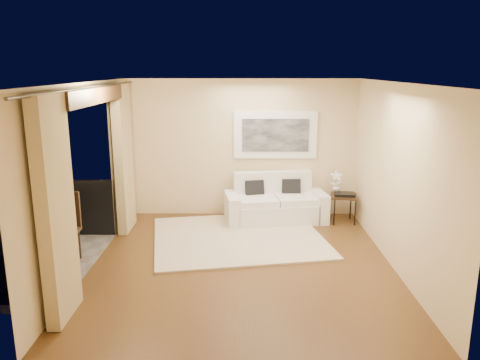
{
  "coord_description": "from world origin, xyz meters",
  "views": [
    {
      "loc": [
        0.01,
        -6.61,
        2.9
      ],
      "look_at": [
        -0.04,
        1.07,
        1.05
      ],
      "focal_mm": 35.0,
      "sensor_mm": 36.0,
      "label": 1
    }
  ],
  "objects_px": {
    "sofa": "(275,204)",
    "ice_bucket": "(32,213)",
    "side_table": "(343,198)",
    "orchid": "(336,182)",
    "balcony_chair_far": "(16,223)",
    "bistro_table": "(42,227)",
    "balcony_chair_near": "(64,222)"
  },
  "relations": [
    {
      "from": "orchid",
      "to": "sofa",
      "type": "bearing_deg",
      "value": -179.28
    },
    {
      "from": "sofa",
      "to": "balcony_chair_far",
      "type": "distance_m",
      "value": 4.54
    },
    {
      "from": "side_table",
      "to": "bistro_table",
      "type": "relative_size",
      "value": 0.8
    },
    {
      "from": "side_table",
      "to": "orchid",
      "type": "bearing_deg",
      "value": 135.0
    },
    {
      "from": "sofa",
      "to": "bistro_table",
      "type": "relative_size",
      "value": 2.71
    },
    {
      "from": "orchid",
      "to": "bistro_table",
      "type": "relative_size",
      "value": 0.6
    },
    {
      "from": "bistro_table",
      "to": "ice_bucket",
      "type": "xyz_separation_m",
      "value": [
        -0.17,
        0.1,
        0.18
      ]
    },
    {
      "from": "bistro_table",
      "to": "balcony_chair_near",
      "type": "distance_m",
      "value": 0.32
    },
    {
      "from": "balcony_chair_far",
      "to": "balcony_chair_near",
      "type": "bearing_deg",
      "value": 178.49
    },
    {
      "from": "sofa",
      "to": "ice_bucket",
      "type": "distance_m",
      "value": 4.33
    },
    {
      "from": "orchid",
      "to": "bistro_table",
      "type": "xyz_separation_m",
      "value": [
        -4.77,
        -2.18,
        -0.15
      ]
    },
    {
      "from": "sofa",
      "to": "balcony_chair_far",
      "type": "relative_size",
      "value": 2.24
    },
    {
      "from": "side_table",
      "to": "bistro_table",
      "type": "height_order",
      "value": "bistro_table"
    },
    {
      "from": "balcony_chair_far",
      "to": "orchid",
      "type": "bearing_deg",
      "value": -145.81
    },
    {
      "from": "balcony_chair_far",
      "to": "balcony_chair_near",
      "type": "height_order",
      "value": "balcony_chair_near"
    },
    {
      "from": "side_table",
      "to": "balcony_chair_near",
      "type": "distance_m",
      "value": 5.0
    },
    {
      "from": "sofa",
      "to": "side_table",
      "type": "bearing_deg",
      "value": -13.19
    },
    {
      "from": "sofa",
      "to": "bistro_table",
      "type": "bearing_deg",
      "value": -157.55
    },
    {
      "from": "side_table",
      "to": "ice_bucket",
      "type": "height_order",
      "value": "ice_bucket"
    },
    {
      "from": "side_table",
      "to": "ice_bucket",
      "type": "xyz_separation_m",
      "value": [
        -5.07,
        -1.95,
        0.31
      ]
    },
    {
      "from": "orchid",
      "to": "balcony_chair_near",
      "type": "distance_m",
      "value": 4.94
    },
    {
      "from": "orchid",
      "to": "ice_bucket",
      "type": "relative_size",
      "value": 2.23
    },
    {
      "from": "sofa",
      "to": "bistro_table",
      "type": "height_order",
      "value": "sofa"
    },
    {
      "from": "side_table",
      "to": "orchid",
      "type": "xyz_separation_m",
      "value": [
        -0.12,
        0.12,
        0.28
      ]
    },
    {
      "from": "orchid",
      "to": "ice_bucket",
      "type": "bearing_deg",
      "value": -157.25
    },
    {
      "from": "balcony_chair_far",
      "to": "ice_bucket",
      "type": "bearing_deg",
      "value": 156.91
    },
    {
      "from": "sofa",
      "to": "balcony_chair_near",
      "type": "xyz_separation_m",
      "value": [
        -3.34,
        -1.98,
        0.3
      ]
    },
    {
      "from": "side_table",
      "to": "balcony_chair_far",
      "type": "xyz_separation_m",
      "value": [
        -5.5,
        -1.59,
        0.04
      ]
    },
    {
      "from": "balcony_chair_far",
      "to": "ice_bucket",
      "type": "xyz_separation_m",
      "value": [
        0.44,
        -0.36,
        0.27
      ]
    },
    {
      "from": "sofa",
      "to": "ice_bucket",
      "type": "height_order",
      "value": "sofa"
    },
    {
      "from": "orchid",
      "to": "ice_bucket",
      "type": "xyz_separation_m",
      "value": [
        -4.95,
        -2.07,
        0.03
      ]
    },
    {
      "from": "sofa",
      "to": "ice_bucket",
      "type": "bearing_deg",
      "value": -159.9
    }
  ]
}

